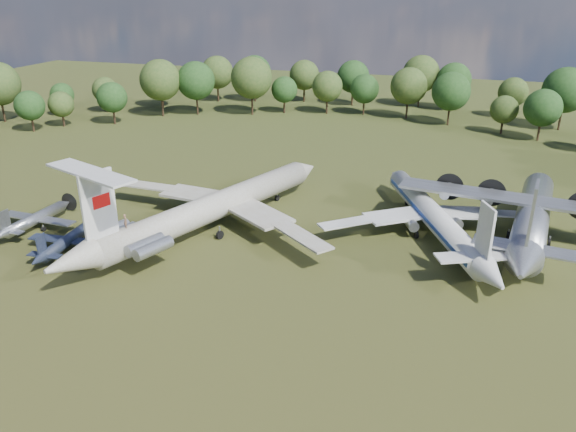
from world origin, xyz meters
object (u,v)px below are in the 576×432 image
(an12_transport, at_px, (532,221))
(small_prop_northwest, at_px, (36,221))
(il62_airliner, at_px, (214,212))
(small_prop_west, at_px, (67,243))
(tu104_jet, at_px, (433,220))
(person_on_il62, at_px, (125,221))

(an12_transport, distance_m, small_prop_northwest, 68.70)
(il62_airliner, distance_m, small_prop_west, 19.68)
(il62_airliner, height_order, tu104_jet, il62_airliner)
(tu104_jet, height_order, small_prop_northwest, tu104_jet)
(small_prop_west, xyz_separation_m, person_on_il62, (10.06, -1.28, 4.96))
(il62_airliner, height_order, small_prop_west, il62_airliner)
(tu104_jet, bearing_deg, il62_airliner, 169.44)
(tu104_jet, height_order, person_on_il62, person_on_il62)
(an12_transport, height_order, small_prop_northwest, an12_transport)
(an12_transport, bearing_deg, small_prop_west, -151.08)
(an12_transport, xyz_separation_m, small_prop_west, (-57.72, -21.55, -1.56))
(tu104_jet, distance_m, small_prop_northwest, 55.78)
(small_prop_northwest, relative_size, person_on_il62, 9.15)
(small_prop_west, relative_size, small_prop_northwest, 0.95)
(small_prop_west, height_order, small_prop_northwest, small_prop_northwest)
(il62_airliner, bearing_deg, an12_transport, 33.40)
(an12_transport, height_order, small_prop_west, an12_transport)
(small_prop_west, bearing_deg, person_on_il62, -11.25)
(il62_airliner, distance_m, person_on_il62, 14.96)
(an12_transport, xyz_separation_m, person_on_il62, (-47.67, -22.83, 3.39))
(person_on_il62, bearing_deg, il62_airliner, -67.32)
(person_on_il62, bearing_deg, tu104_jet, -105.61)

